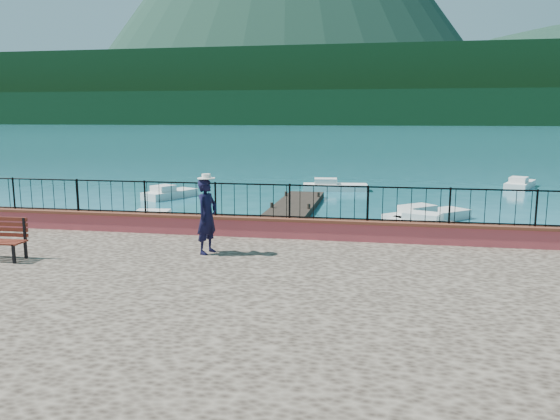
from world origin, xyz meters
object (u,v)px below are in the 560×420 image
(boat_1, at_px, (437,223))
(boat_5, at_px, (520,182))
(boat_3, at_px, (170,191))
(boat_0, at_px, (166,219))
(boat_2, at_px, (427,212))
(boat_4, at_px, (335,184))
(person, at_px, (207,216))

(boat_1, relative_size, boat_5, 1.09)
(boat_3, bearing_deg, boat_0, -132.57)
(boat_2, relative_size, boat_4, 1.07)
(boat_1, height_order, boat_3, same)
(person, relative_size, boat_5, 0.51)
(boat_1, bearing_deg, person, -102.99)
(boat_4, bearing_deg, boat_1, -73.61)
(boat_4, xyz_separation_m, boat_5, (11.85, 3.52, 0.00))
(boat_1, bearing_deg, boat_3, 175.61)
(boat_1, bearing_deg, boat_5, 88.83)
(boat_0, bearing_deg, boat_5, 35.85)
(boat_1, xyz_separation_m, boat_5, (6.72, 15.54, 0.00))
(person, xyz_separation_m, boat_0, (-4.47, 8.13, -1.76))
(person, height_order, boat_3, person)
(boat_2, height_order, boat_4, same)
(boat_3, relative_size, boat_4, 0.80)
(boat_0, xyz_separation_m, boat_3, (-3.19, 8.37, 0.00))
(boat_1, distance_m, boat_4, 13.06)
(boat_0, relative_size, boat_4, 0.98)
(person, height_order, boat_1, person)
(boat_3, distance_m, boat_5, 22.60)
(boat_1, xyz_separation_m, boat_2, (-0.19, 2.56, 0.00))
(boat_3, height_order, boat_5, same)
(boat_1, relative_size, boat_4, 1.02)
(person, height_order, boat_2, person)
(boat_0, height_order, boat_1, same)
(person, xyz_separation_m, boat_1, (6.60, 9.35, -1.76))
(person, distance_m, boat_2, 13.64)
(boat_4, bearing_deg, boat_0, -120.93)
(person, xyz_separation_m, boat_4, (1.47, 21.36, -1.76))
(boat_2, relative_size, boat_3, 1.33)
(boat_2, xyz_separation_m, boat_5, (6.91, 12.97, 0.00))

